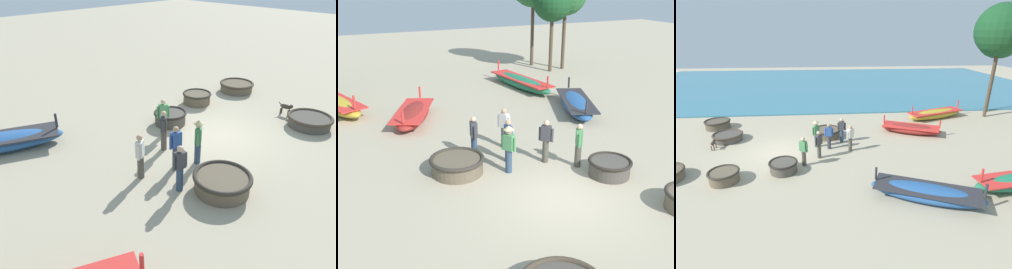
% 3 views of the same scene
% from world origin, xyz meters
% --- Properties ---
extents(ground_plane, '(80.00, 80.00, 0.00)m').
position_xyz_m(ground_plane, '(0.00, 0.00, 0.00)').
color(ground_plane, tan).
extents(coracle_tilted, '(1.84, 1.84, 0.57)m').
position_xyz_m(coracle_tilted, '(-2.31, 2.87, 0.31)').
color(coracle_tilted, brown).
rests_on(coracle_tilted, ground).
extents(coracle_weathered, '(1.44, 1.44, 0.56)m').
position_xyz_m(coracle_weathered, '(2.18, 0.60, 0.30)').
color(coracle_weathered, '#4C473F').
rests_on(coracle_weathered, ground).
extents(long_boat_blue_hull, '(2.99, 4.75, 1.14)m').
position_xyz_m(long_boat_blue_hull, '(5.07, 6.76, 0.33)').
color(long_boat_blue_hull, '#285693').
rests_on(long_boat_blue_hull, ground).
extents(long_boat_ochre_hull, '(2.80, 4.18, 1.11)m').
position_xyz_m(long_boat_ochre_hull, '(-2.50, 8.60, 0.32)').
color(long_boat_ochre_hull, maroon).
rests_on(long_boat_ochre_hull, ground).
extents(long_boat_white_hull, '(1.83, 5.56, 1.21)m').
position_xyz_m(long_boat_white_hull, '(4.53, 11.66, 0.35)').
color(long_boat_white_hull, '#237551').
rests_on(long_boat_white_hull, ground).
extents(fisherman_by_coracle, '(0.27, 0.52, 1.57)m').
position_xyz_m(fisherman_by_coracle, '(-1.36, 3.77, 0.84)').
color(fisherman_by_coracle, '#2D425B').
rests_on(fisherman_by_coracle, ground).
extents(fisherman_crouching, '(0.26, 0.53, 1.57)m').
position_xyz_m(fisherman_crouching, '(-0.40, 2.95, 0.84)').
color(fisherman_crouching, '#383842').
rests_on(fisherman_crouching, ground).
extents(fisherman_with_hat, '(0.38, 0.45, 1.67)m').
position_xyz_m(fisherman_with_hat, '(-0.73, 2.19, 0.96)').
color(fisherman_with_hat, '#2D425B').
rests_on(fisherman_with_hat, ground).
extents(fisherman_standing_right, '(0.38, 0.45, 1.57)m').
position_xyz_m(fisherman_standing_right, '(-0.00, 4.17, 0.84)').
color(fisherman_standing_right, '#4C473D').
rests_on(fisherman_standing_right, ground).
extents(fisherman_hauling, '(0.39, 0.41, 1.57)m').
position_xyz_m(fisherman_hauling, '(0.78, 2.36, 0.84)').
color(fisherman_hauling, '#4C473D').
rests_on(fisherman_hauling, ground).
extents(fisherman_standing_left, '(0.36, 0.47, 1.57)m').
position_xyz_m(fisherman_standing_left, '(1.60, 1.59, 0.84)').
color(fisherman_standing_left, '#4C473D').
rests_on(fisherman_standing_left, ground).
extents(tree_tall_back, '(2.59, 2.59, 5.90)m').
position_xyz_m(tree_tall_back, '(8.37, 14.74, 4.58)').
color(tree_tall_back, '#4C3D2D').
rests_on(tree_tall_back, ground).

